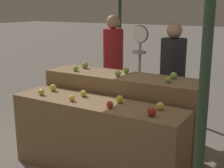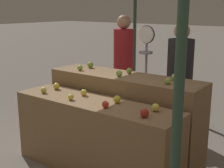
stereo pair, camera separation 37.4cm
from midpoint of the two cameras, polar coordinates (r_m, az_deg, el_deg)
The scene contains 19 objects.
display_counter_front at distance 3.71m, azimuth -0.27°, elevation -9.75°, with size 2.10×0.55×0.88m, color olive.
display_counter_back at distance 4.14m, azimuth 4.75°, elevation -5.75°, with size 2.10×0.55×1.08m, color olive.
apple_front_0 at distance 3.95m, azimuth -9.76°, elevation -1.16°, with size 0.08×0.08×0.08m, color gold.
apple_front_1 at distance 3.62m, azimuth -4.63°, elevation -2.43°, with size 0.07×0.07×0.07m, color yellow.
apple_front_2 at distance 3.33m, azimuth 1.99°, elevation -3.81°, with size 0.08×0.08×0.08m, color red.
apple_front_3 at distance 3.09m, azimuth 9.45°, elevation -5.30°, with size 0.09×0.09×0.09m, color #AD281E.
apple_front_4 at distance 4.10m, azimuth -7.58°, elevation -0.42°, with size 0.09×0.09×0.09m, color gold.
apple_front_5 at distance 3.78m, azimuth -2.37°, elevation -1.60°, with size 0.08×0.08×0.08m, color yellow.
apple_front_6 at distance 3.49m, azimuth 4.00°, elevation -2.87°, with size 0.09×0.09×0.09m, color gold.
apple_front_7 at distance 3.28m, azimuth 11.23°, elevation -4.28°, with size 0.08×0.08×0.08m, color yellow.
apple_back_0 at distance 4.27m, azimuth -3.37°, elevation 2.96°, with size 0.07×0.07×0.07m, color #84AD3D.
apple_back_1 at distance 3.88m, azimuth 4.08°, elevation 1.87°, with size 0.08×0.08×0.08m, color #8EB247.
apple_back_2 at distance 3.59m, azimuth 13.10°, elevation 0.50°, with size 0.07×0.07×0.07m, color #8EB247.
apple_back_3 at distance 4.44m, azimuth -1.58°, elevation 3.49°, with size 0.09×0.09×0.09m, color #7AA338.
apple_back_4 at distance 4.08m, azimuth 5.77°, elevation 2.41°, with size 0.08×0.08×0.08m, color #7AA338.
apple_back_5 at distance 3.79m, azimuth 14.22°, elevation 1.23°, with size 0.09×0.09×0.09m, color #8EB247.
produce_scale at distance 4.58m, azimuth 8.56°, elevation 4.64°, with size 0.26×0.20×1.68m.
person_vendor_at_scale at distance 4.68m, azimuth 14.55°, elevation 1.80°, with size 0.40×0.40×1.71m.
person_customer_left at distance 5.45m, azimuth 4.08°, elevation 4.59°, with size 0.47×0.47×1.80m.
Camera 2 is at (2.20, -2.61, 1.93)m, focal length 50.00 mm.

